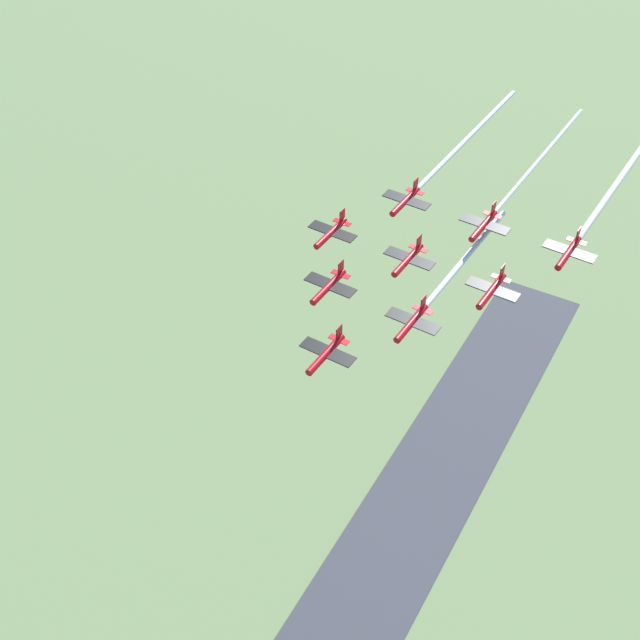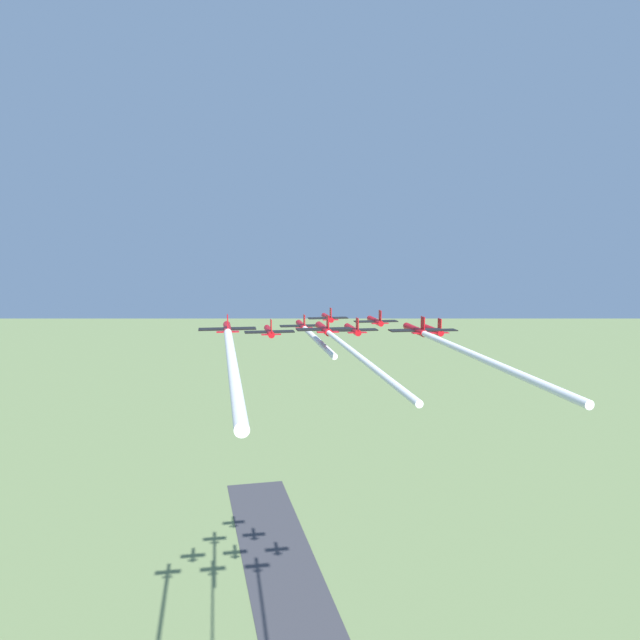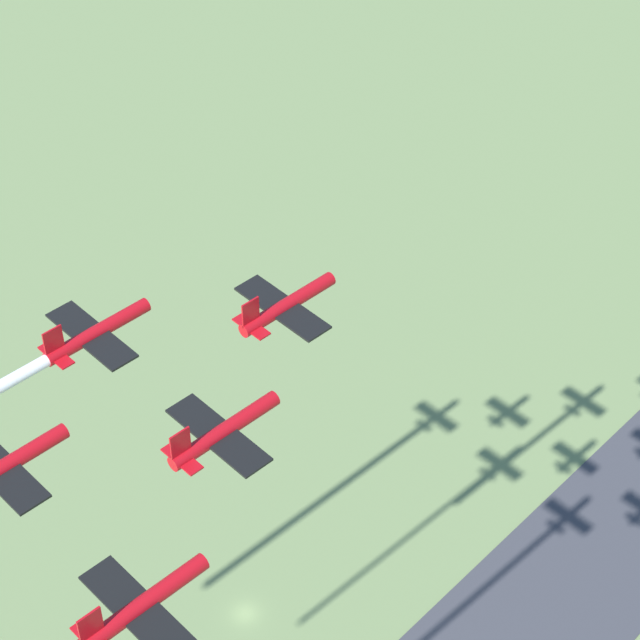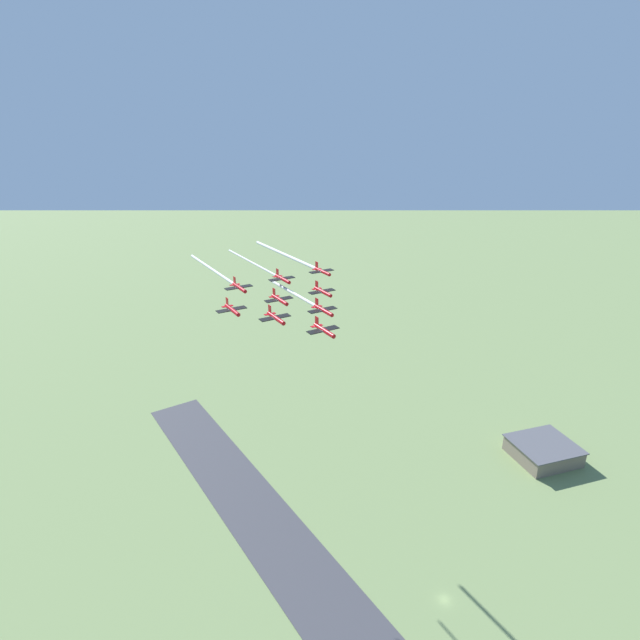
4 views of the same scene
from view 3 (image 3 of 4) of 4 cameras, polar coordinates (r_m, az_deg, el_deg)
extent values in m
plane|color=#6B7F4C|center=(209.83, -3.43, -13.26)|extent=(3000.00, 3000.00, 0.00)
cylinder|color=#B20C14|center=(105.04, -1.47, 0.73)|extent=(3.49, 10.02, 1.22)
cube|color=black|center=(104.70, -1.74, 0.57)|extent=(9.71, 4.75, 0.20)
cube|color=#B20C14|center=(102.02, -3.19, 0.34)|extent=(0.56, 1.77, 2.45)
cube|color=#B20C14|center=(103.03, -3.16, -0.30)|extent=(3.74, 2.01, 0.13)
cylinder|color=#B20C14|center=(103.82, -10.12, -0.52)|extent=(3.49, 10.02, 1.22)
cube|color=black|center=(103.57, -10.41, -0.69)|extent=(9.71, 4.75, 0.20)
cube|color=#B20C14|center=(101.33, -12.09, -0.95)|extent=(0.56, 1.77, 2.45)
cube|color=#B20C14|center=(102.34, -11.97, -1.58)|extent=(3.74, 2.01, 0.13)
cylinder|color=#B20C14|center=(93.63, -4.36, -5.05)|extent=(3.49, 10.02, 1.22)
cube|color=black|center=(93.35, -4.68, -5.25)|extent=(9.71, 4.75, 0.20)
cube|color=#B20C14|center=(90.87, -6.40, -5.66)|extent=(0.56, 1.77, 2.45)
cube|color=#B20C14|center=(91.99, -6.33, -6.31)|extent=(3.74, 2.01, 0.13)
cylinder|color=#B20C14|center=(93.56, -14.09, -6.44)|extent=(3.49, 10.02, 1.22)
cube|color=black|center=(93.38, -14.43, -6.64)|extent=(9.71, 4.75, 0.20)
cylinder|color=#B20C14|center=(84.53, -8.01, -12.69)|extent=(3.49, 10.02, 1.22)
cube|color=black|center=(84.34, -8.38, -12.93)|extent=(9.71, 4.75, 0.20)
cube|color=#B20C14|center=(82.15, -10.45, -13.59)|extent=(0.56, 1.77, 2.45)
cube|color=#B20C14|center=(83.39, -10.32, -14.19)|extent=(3.74, 2.01, 0.13)
camera|label=1|loc=(182.43, 11.39, 50.44)|focal=50.00mm
camera|label=2|loc=(135.30, -75.32, -16.69)|focal=35.00mm
camera|label=4|loc=(162.81, 53.47, 21.04)|focal=28.00mm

